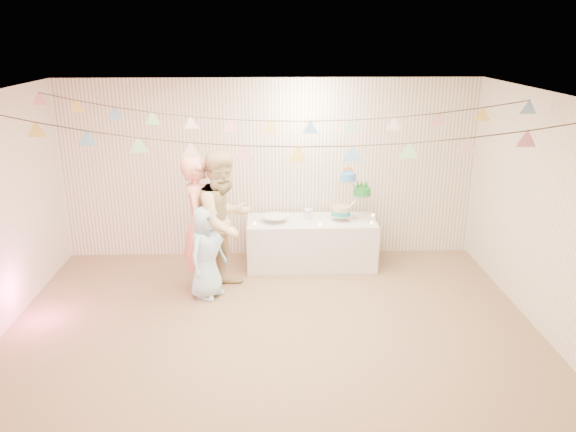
{
  "coord_description": "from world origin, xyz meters",
  "views": [
    {
      "loc": [
        -0.02,
        -5.43,
        3.22
      ],
      "look_at": [
        0.2,
        0.8,
        1.15
      ],
      "focal_mm": 35.0,
      "sensor_mm": 36.0,
      "label": 1
    }
  ],
  "objects_px": {
    "person_adult_a": "(200,224)",
    "person_adult_b": "(224,222)",
    "person_child": "(207,252)",
    "cake_stand": "(351,190)",
    "table": "(311,243)"
  },
  "relations": [
    {
      "from": "person_adult_a",
      "to": "person_adult_b",
      "type": "height_order",
      "value": "person_adult_b"
    },
    {
      "from": "person_child",
      "to": "cake_stand",
      "type": "bearing_deg",
      "value": -30.12
    },
    {
      "from": "table",
      "to": "cake_stand",
      "type": "distance_m",
      "value": 0.94
    },
    {
      "from": "table",
      "to": "person_adult_a",
      "type": "height_order",
      "value": "person_adult_a"
    },
    {
      "from": "table",
      "to": "person_adult_a",
      "type": "relative_size",
      "value": 1.03
    },
    {
      "from": "person_adult_b",
      "to": "person_child",
      "type": "xyz_separation_m",
      "value": [
        -0.21,
        -0.2,
        -0.33
      ]
    },
    {
      "from": "cake_stand",
      "to": "person_child",
      "type": "relative_size",
      "value": 0.59
    },
    {
      "from": "person_adult_b",
      "to": "person_adult_a",
      "type": "bearing_deg",
      "value": 118.12
    },
    {
      "from": "table",
      "to": "person_child",
      "type": "height_order",
      "value": "person_child"
    },
    {
      "from": "person_adult_a",
      "to": "person_child",
      "type": "bearing_deg",
      "value": -154.67
    },
    {
      "from": "person_adult_b",
      "to": "person_child",
      "type": "height_order",
      "value": "person_adult_b"
    },
    {
      "from": "cake_stand",
      "to": "person_adult_a",
      "type": "distance_m",
      "value": 2.17
    },
    {
      "from": "person_adult_a",
      "to": "person_child",
      "type": "relative_size",
      "value": 1.48
    },
    {
      "from": "cake_stand",
      "to": "person_child",
      "type": "xyz_separation_m",
      "value": [
        -1.93,
        -1.0,
        -0.5
      ]
    },
    {
      "from": "cake_stand",
      "to": "person_adult_b",
      "type": "bearing_deg",
      "value": -155.14
    }
  ]
}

